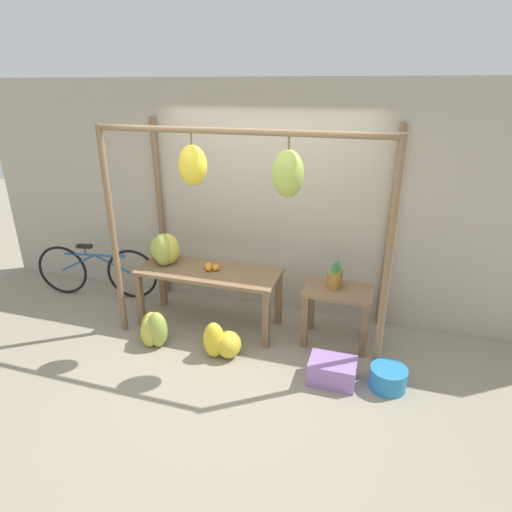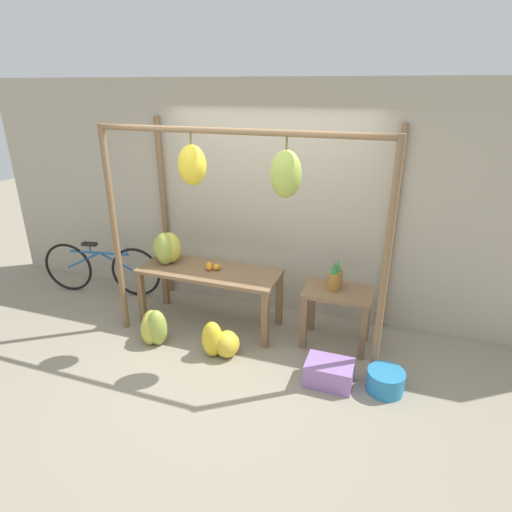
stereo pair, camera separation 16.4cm
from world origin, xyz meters
The scene contains 13 objects.
ground_plane centered at (0.00, 0.00, 0.00)m, with size 20.00×20.00×0.00m, color gray.
shop_wall_back centered at (0.00, 1.36, 1.40)m, with size 8.00×0.08×2.80m.
stall_awning centered at (0.03, 0.43, 1.70)m, with size 2.96×1.20×2.36m.
display_table_main centered at (-0.52, 0.65, 0.61)m, with size 1.66×0.64×0.71m.
display_table_side centered at (0.98, 0.71, 0.49)m, with size 0.73×0.50×0.66m.
banana_pile_on_table centered at (-1.10, 0.71, 0.89)m, with size 0.43×0.45×0.40m.
orange_pile centered at (-0.48, 0.66, 0.75)m, with size 0.18×0.13×0.08m.
pineapple_cluster centered at (0.93, 0.75, 0.78)m, with size 0.16×0.22×0.33m.
banana_pile_ground_left centered at (-0.95, 0.05, 0.19)m, with size 0.40×0.40×0.43m.
banana_pile_ground_right centered at (-0.16, 0.07, 0.17)m, with size 0.42×0.33×0.41m.
fruit_crate_white centered at (1.05, 0.00, 0.11)m, with size 0.46×0.33×0.23m.
blue_bucket centered at (1.57, 0.06, 0.11)m, with size 0.35×0.35×0.22m.
parked_bicycle centered at (-2.28, 0.90, 0.37)m, with size 1.68×0.32×0.74m.
Camera 2 is at (1.52, -3.47, 2.72)m, focal length 30.00 mm.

